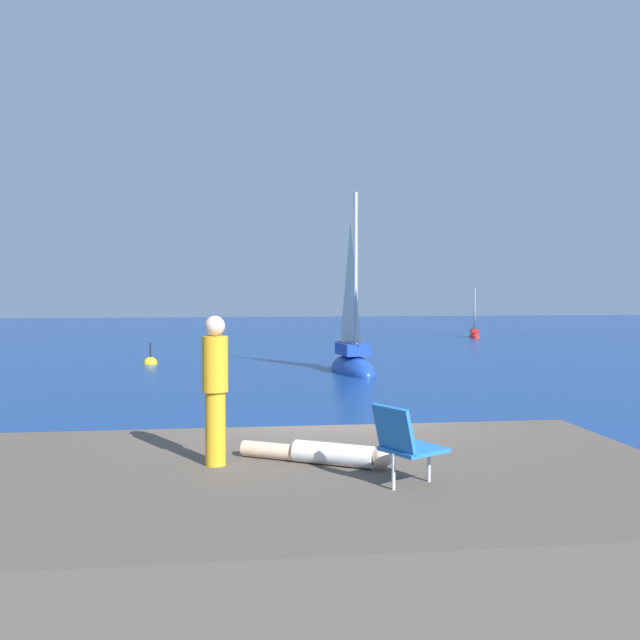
% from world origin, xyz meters
% --- Properties ---
extents(ground_plane, '(160.00, 160.00, 0.00)m').
position_xyz_m(ground_plane, '(0.00, 0.00, 0.00)').
color(ground_plane, navy).
extents(shore_ledge, '(8.30, 5.11, 0.89)m').
position_xyz_m(shore_ledge, '(-0.75, -3.06, 0.45)').
color(shore_ledge, brown).
rests_on(shore_ledge, ground).
extents(boulder_seaward, '(1.60, 1.75, 1.04)m').
position_xyz_m(boulder_seaward, '(-2.74, -0.46, 0.00)').
color(boulder_seaward, '#554548').
rests_on(boulder_seaward, ground).
extents(boulder_inland, '(1.42, 1.35, 0.79)m').
position_xyz_m(boulder_inland, '(-2.22, -0.50, 0.00)').
color(boulder_inland, '#4D4745').
rests_on(boulder_inland, ground).
extents(sailboat_near, '(1.51, 3.85, 7.05)m').
position_xyz_m(sailboat_near, '(3.47, 13.04, 0.38)').
color(sailboat_near, '#193D99').
rests_on(sailboat_near, ground).
extents(sailboat_far, '(1.13, 2.03, 3.67)m').
position_xyz_m(sailboat_far, '(16.23, 31.62, 0.20)').
color(sailboat_far, red).
rests_on(sailboat_far, ground).
extents(person_sunbather, '(1.56, 1.06, 0.25)m').
position_xyz_m(person_sunbather, '(-0.56, -2.87, 1.01)').
color(person_sunbather, white).
rests_on(person_sunbather, shore_ledge).
extents(person_standing, '(0.28, 0.28, 1.62)m').
position_xyz_m(person_standing, '(-1.70, -2.71, 1.76)').
color(person_standing, gold).
rests_on(person_standing, shore_ledge).
extents(beach_chair, '(0.74, 0.69, 0.80)m').
position_xyz_m(beach_chair, '(0.06, -3.86, 1.33)').
color(beach_chair, blue).
rests_on(beach_chair, shore_ledge).
extents(marker_buoy, '(0.56, 0.56, 1.13)m').
position_xyz_m(marker_buoy, '(-3.95, 17.41, 0.01)').
color(marker_buoy, yellow).
rests_on(marker_buoy, ground).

